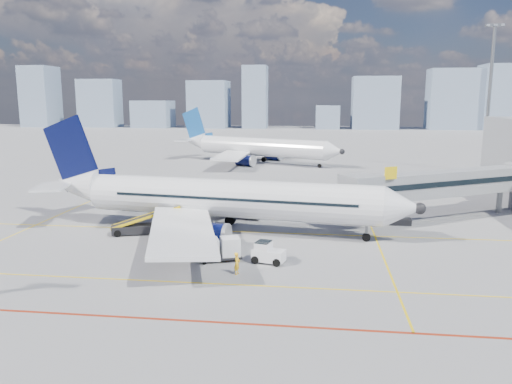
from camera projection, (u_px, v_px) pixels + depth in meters
The scene contains 11 objects.
ground at pixel (211, 256), 40.75m from camera, with size 420.00×420.00×0.00m, color gray.
apron_markings at pixel (192, 272), 37.01m from camera, with size 90.00×35.12×0.01m.
jet_bridge at pixel (458, 184), 53.66m from camera, with size 23.55×15.78×6.30m.
floodlight_mast_ne at pixel (489, 94), 87.24m from camera, with size 3.20×0.61×25.45m.
distant_skyline at pixel (306, 102), 223.73m from camera, with size 252.03×15.99×28.44m.
main_aircraft at pixel (215, 198), 48.28m from camera, with size 38.09×33.06×11.16m.
second_aircraft at pixel (255, 147), 101.08m from camera, with size 35.86×30.26×11.12m.
baggage_tug at pixel (267, 253), 39.08m from camera, with size 2.74×2.07×1.71m.
cargo_dolly at pixel (220, 248), 39.49m from camera, with size 3.70×2.58×1.86m.
belt_loader at pixel (139, 227), 47.55m from camera, with size 6.66×3.44×2.69m.
ramp_worker at pixel (237, 263), 36.50m from camera, with size 0.60×0.39×1.64m, color yellow.
Camera 1 is at (8.60, -38.34, 12.59)m, focal length 35.00 mm.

